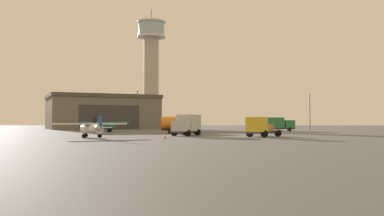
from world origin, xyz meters
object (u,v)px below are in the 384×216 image
at_px(truck_box_green, 277,124).
at_px(airplane_teal, 104,125).
at_px(airplane_white, 92,128).
at_px(traffic_cone_near_left, 165,136).
at_px(control_tower, 151,63).
at_px(truck_flatbed_yellow, 261,127).
at_px(light_post_east, 310,108).
at_px(truck_box_silver, 187,124).
at_px(light_post_west, 138,106).
at_px(truck_fuel_tanker_orange, 180,124).

bearing_deg(truck_box_green, airplane_teal, -167.86).
height_order(airplane_white, traffic_cone_near_left, airplane_white).
xyz_separation_m(control_tower, airplane_teal, (-4.36, -51.94, -19.72)).
distance_m(truck_flatbed_yellow, light_post_east, 49.46).
bearing_deg(control_tower, truck_box_green, -53.90).
relative_size(control_tower, airplane_teal, 3.76).
height_order(airplane_white, truck_box_silver, truck_box_silver).
bearing_deg(airplane_white, control_tower, -32.10).
relative_size(control_tower, truck_box_green, 5.41).
height_order(airplane_teal, light_post_east, light_post_east).
xyz_separation_m(airplane_white, light_post_west, (-0.97, 51.77, 4.71)).
height_order(control_tower, truck_flatbed_yellow, control_tower).
bearing_deg(truck_box_silver, light_post_east, 166.05).
bearing_deg(truck_box_green, light_post_east, 44.78).
bearing_deg(airplane_teal, truck_flatbed_yellow, -115.79).
height_order(truck_fuel_tanker_orange, light_post_east, light_post_east).
bearing_deg(control_tower, traffic_cone_near_left, -83.03).
bearing_deg(light_post_east, truck_flatbed_yellow, -112.79).
bearing_deg(light_post_east, control_tower, 140.97).
distance_m(truck_box_silver, light_post_east, 49.74).
bearing_deg(light_post_east, truck_box_green, -135.41).
xyz_separation_m(control_tower, truck_fuel_tanker_orange, (11.39, -61.83, -19.49)).
xyz_separation_m(truck_flatbed_yellow, traffic_cone_near_left, (-12.85, -4.84, -0.96)).
distance_m(truck_fuel_tanker_orange, light_post_east, 41.57).
distance_m(control_tower, traffic_cone_near_left, 87.69).
height_order(airplane_teal, truck_fuel_tanker_orange, airplane_teal).
bearing_deg(light_post_east, airplane_white, -130.21).
xyz_separation_m(light_post_west, traffic_cone_near_left, (10.55, -52.93, -5.66)).
height_order(truck_flatbed_yellow, light_post_east, light_post_east).
bearing_deg(truck_box_silver, truck_flatbed_yellow, 84.26).
bearing_deg(airplane_teal, truck_box_green, -58.60).
relative_size(control_tower, truck_flatbed_yellow, 5.98).
xyz_separation_m(truck_flatbed_yellow, light_post_east, (19.10, 45.44, 4.09)).
xyz_separation_m(truck_box_green, light_post_west, (-32.43, 12.57, 4.33)).
height_order(control_tower, airplane_teal, control_tower).
distance_m(control_tower, truck_flatbed_yellow, 85.37).
relative_size(truck_box_green, truck_flatbed_yellow, 1.11).
bearing_deg(light_post_east, truck_fuel_tanker_orange, -138.27).
distance_m(airplane_teal, light_post_east, 50.04).
distance_m(control_tower, truck_box_green, 58.06).
distance_m(truck_box_silver, truck_box_green, 35.72).
height_order(truck_box_silver, light_post_east, light_post_east).
xyz_separation_m(control_tower, traffic_cone_near_left, (10.34, -84.56, -20.81)).
bearing_deg(light_post_west, light_post_east, -3.56).
xyz_separation_m(control_tower, airplane_white, (0.77, -83.40, -19.85)).
height_order(airplane_teal, truck_box_silver, truck_box_silver).
bearing_deg(truck_flatbed_yellow, light_post_west, -116.90).
height_order(control_tower, truck_fuel_tanker_orange, control_tower).
height_order(truck_fuel_tanker_orange, truck_flatbed_yellow, truck_fuel_tanker_orange).
xyz_separation_m(airplane_white, truck_box_green, (31.46, 39.20, 0.38)).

